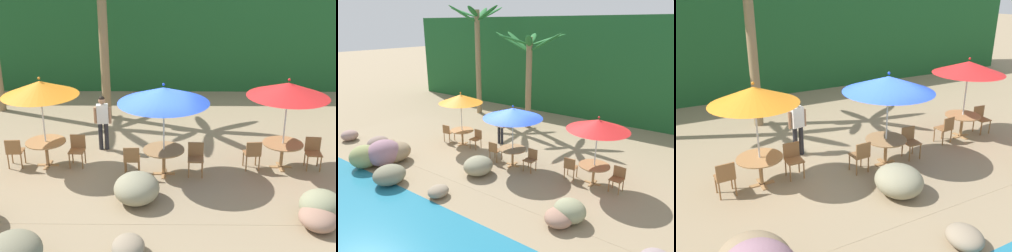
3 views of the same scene
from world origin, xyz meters
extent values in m
plane|color=#937F60|center=(0.00, 0.00, 0.00)|extent=(120.00, 120.00, 0.00)
cube|color=#937F60|center=(0.00, 0.00, 0.00)|extent=(18.00, 5.20, 0.01)
cube|color=#1E5628|center=(0.00, 9.00, 3.00)|extent=(28.00, 2.40, 6.00)
ellipsoid|color=gray|center=(-0.18, -1.61, 0.35)|extent=(1.09, 1.19, 0.71)
ellipsoid|color=#9D735E|center=(3.81, -2.67, 0.24)|extent=(0.82, 0.92, 0.49)
ellipsoid|color=gray|center=(-0.19, -3.64, 0.19)|extent=(0.65, 0.75, 0.38)
ellipsoid|color=gray|center=(3.97, -2.33, 0.34)|extent=(0.96, 0.92, 0.69)
cylinder|color=silver|center=(-2.84, 0.32, 1.18)|extent=(0.04, 0.04, 2.36)
cone|color=orange|center=(-2.84, 0.32, 2.26)|extent=(2.04, 2.04, 0.38)
sphere|color=orange|center=(-2.84, 0.32, 2.54)|extent=(0.07, 0.07, 0.07)
cube|color=#A37547|center=(-2.84, 0.32, 0.01)|extent=(0.60, 0.12, 0.03)
cube|color=#A37547|center=(-2.84, 0.32, 0.01)|extent=(0.12, 0.60, 0.03)
cylinder|color=#A37547|center=(-2.84, 0.32, 0.37)|extent=(0.09, 0.09, 0.71)
cylinder|color=#A37547|center=(-2.84, 0.32, 0.72)|extent=(1.10, 1.10, 0.03)
cylinder|color=olive|center=(-1.82, 0.11, 0.23)|extent=(0.04, 0.04, 0.45)
cylinder|color=olive|center=(-2.17, 0.12, 0.23)|extent=(0.04, 0.04, 0.45)
cylinder|color=olive|center=(-1.81, 0.47, 0.23)|extent=(0.04, 0.04, 0.45)
cylinder|color=olive|center=(-2.17, 0.48, 0.23)|extent=(0.04, 0.04, 0.45)
cube|color=olive|center=(-1.99, 0.29, 0.47)|extent=(0.43, 0.43, 0.03)
cube|color=olive|center=(-1.99, 0.49, 0.66)|extent=(0.42, 0.05, 0.42)
cylinder|color=olive|center=(-3.88, 0.44, 0.23)|extent=(0.04, 0.04, 0.45)
cylinder|color=olive|center=(-3.52, 0.46, 0.23)|extent=(0.04, 0.04, 0.45)
cylinder|color=olive|center=(-3.86, 0.09, 0.23)|extent=(0.04, 0.04, 0.45)
cylinder|color=olive|center=(-3.50, 0.10, 0.23)|extent=(0.04, 0.04, 0.45)
cube|color=olive|center=(-3.69, 0.27, 0.47)|extent=(0.44, 0.44, 0.03)
cube|color=olive|center=(-3.68, 0.07, 0.66)|extent=(0.42, 0.06, 0.42)
cylinder|color=silver|center=(0.44, -0.18, 1.17)|extent=(0.04, 0.04, 2.33)
cone|color=blue|center=(0.44, -0.18, 2.23)|extent=(2.37, 2.37, 0.40)
sphere|color=blue|center=(0.44, -0.18, 2.51)|extent=(0.07, 0.07, 0.07)
cube|color=#A37547|center=(0.44, -0.18, 0.01)|extent=(0.60, 0.12, 0.03)
cube|color=#A37547|center=(0.44, -0.18, 0.01)|extent=(0.12, 0.60, 0.03)
cylinder|color=#A37547|center=(0.44, -0.18, 0.37)|extent=(0.09, 0.09, 0.71)
cylinder|color=#A37547|center=(0.44, -0.18, 0.72)|extent=(1.10, 1.10, 0.03)
cylinder|color=olive|center=(1.46, -0.41, 0.23)|extent=(0.04, 0.04, 0.45)
cylinder|color=olive|center=(1.10, -0.39, 0.23)|extent=(0.04, 0.04, 0.45)
cylinder|color=olive|center=(1.48, -0.05, 0.23)|extent=(0.04, 0.04, 0.45)
cylinder|color=olive|center=(1.12, -0.04, 0.23)|extent=(0.04, 0.04, 0.45)
cube|color=olive|center=(1.29, -0.22, 0.47)|extent=(0.44, 0.44, 0.03)
cube|color=olive|center=(1.30, -0.02, 0.66)|extent=(0.42, 0.06, 0.42)
cylinder|color=olive|center=(-0.59, -0.03, 0.23)|extent=(0.04, 0.04, 0.45)
cylinder|color=olive|center=(-0.24, -0.02, 0.23)|extent=(0.04, 0.04, 0.45)
cylinder|color=olive|center=(-0.58, -0.39, 0.23)|extent=(0.04, 0.04, 0.45)
cylinder|color=olive|center=(-0.23, -0.38, 0.23)|extent=(0.04, 0.04, 0.45)
cube|color=olive|center=(-0.41, -0.20, 0.47)|extent=(0.43, 0.43, 0.03)
cube|color=olive|center=(-0.41, -0.40, 0.66)|extent=(0.42, 0.05, 0.42)
cylinder|color=silver|center=(3.69, 0.26, 1.18)|extent=(0.04, 0.04, 2.36)
cone|color=red|center=(3.69, 0.26, 2.26)|extent=(2.16, 2.16, 0.37)
sphere|color=red|center=(3.69, 0.26, 2.53)|extent=(0.07, 0.07, 0.07)
cube|color=#A37547|center=(3.69, 0.26, 0.01)|extent=(0.60, 0.12, 0.03)
cube|color=#A37547|center=(3.69, 0.26, 0.01)|extent=(0.12, 0.60, 0.03)
cylinder|color=#A37547|center=(3.69, 0.26, 0.37)|extent=(0.09, 0.09, 0.71)
cylinder|color=#A37547|center=(3.69, 0.26, 0.72)|extent=(1.10, 1.10, 0.03)
cylinder|color=olive|center=(4.70, -0.01, 0.23)|extent=(0.04, 0.04, 0.45)
cylinder|color=olive|center=(4.35, 0.02, 0.23)|extent=(0.04, 0.04, 0.45)
cylinder|color=olive|center=(4.73, 0.34, 0.23)|extent=(0.04, 0.04, 0.45)
cylinder|color=olive|center=(4.38, 0.37, 0.23)|extent=(0.04, 0.04, 0.45)
cube|color=olive|center=(4.54, 0.18, 0.47)|extent=(0.46, 0.46, 0.03)
cube|color=olive|center=(4.56, 0.38, 0.66)|extent=(0.42, 0.07, 0.42)
cylinder|color=olive|center=(2.65, 0.36, 0.23)|extent=(0.04, 0.04, 0.45)
cylinder|color=olive|center=(3.01, 0.38, 0.23)|extent=(0.04, 0.04, 0.45)
cylinder|color=olive|center=(2.68, 0.00, 0.23)|extent=(0.04, 0.04, 0.45)
cylinder|color=olive|center=(3.04, 0.03, 0.23)|extent=(0.04, 0.04, 0.45)
cube|color=olive|center=(2.85, 0.19, 0.47)|extent=(0.45, 0.45, 0.03)
cube|color=olive|center=(2.86, -0.01, 0.66)|extent=(0.42, 0.07, 0.42)
cylinder|color=olive|center=(-1.74, 4.45, 2.46)|extent=(0.32, 0.32, 4.91)
cylinder|color=#232328|center=(-1.51, 1.47, 0.43)|extent=(0.13, 0.13, 0.86)
cylinder|color=#232328|center=(-1.33, 1.47, 0.43)|extent=(0.13, 0.13, 0.86)
cube|color=white|center=(-1.42, 1.47, 1.15)|extent=(0.36, 0.24, 0.58)
cylinder|color=#9E7051|center=(-1.64, 1.47, 1.10)|extent=(0.08, 0.08, 0.50)
cylinder|color=#9E7051|center=(-1.20, 1.47, 1.10)|extent=(0.08, 0.08, 0.50)
sphere|color=#9E7051|center=(-1.42, 1.47, 1.56)|extent=(0.21, 0.21, 0.21)
sphere|color=black|center=(-1.42, 1.47, 1.61)|extent=(0.18, 0.18, 0.18)
camera|label=1|loc=(0.66, -10.73, 5.41)|focal=46.55mm
camera|label=2|loc=(7.07, -9.77, 5.53)|focal=33.22mm
camera|label=3|loc=(-4.71, -7.31, 4.43)|focal=38.06mm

